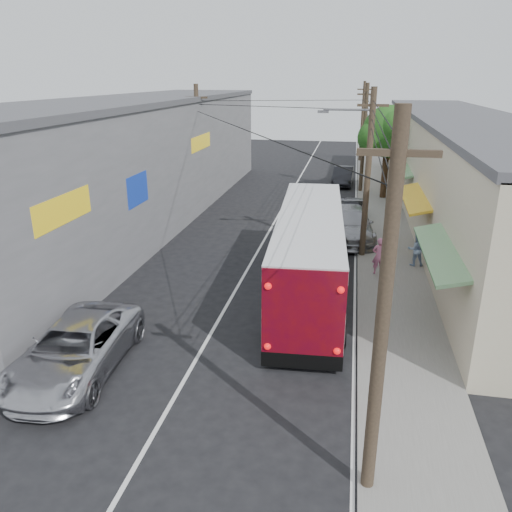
{
  "coord_description": "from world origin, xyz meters",
  "views": [
    {
      "loc": [
        4.44,
        -10.79,
        8.41
      ],
      "look_at": [
        0.86,
        7.89,
        1.55
      ],
      "focal_mm": 35.0,
      "sensor_mm": 36.0,
      "label": 1
    }
  ],
  "objects_px": {
    "coach_bus": "(309,253)",
    "pedestrian_far": "(416,249)",
    "parked_suv": "(350,224)",
    "parked_car_mid": "(352,209)",
    "parked_car_far": "(343,176)",
    "jeepney": "(76,349)",
    "pedestrian_near": "(379,256)"
  },
  "relations": [
    {
      "from": "parked_car_mid",
      "to": "parked_suv",
      "type": "bearing_deg",
      "value": -87.32
    },
    {
      "from": "parked_car_far",
      "to": "pedestrian_near",
      "type": "height_order",
      "value": "pedestrian_near"
    },
    {
      "from": "coach_bus",
      "to": "pedestrian_far",
      "type": "xyz_separation_m",
      "value": [
        4.61,
        3.88,
        -0.86
      ]
    },
    {
      "from": "parked_suv",
      "to": "pedestrian_far",
      "type": "distance_m",
      "value": 4.95
    },
    {
      "from": "coach_bus",
      "to": "pedestrian_far",
      "type": "distance_m",
      "value": 6.08
    },
    {
      "from": "pedestrian_near",
      "to": "pedestrian_far",
      "type": "xyz_separation_m",
      "value": [
        1.72,
        1.39,
        -0.05
      ]
    },
    {
      "from": "parked_car_mid",
      "to": "parked_car_far",
      "type": "xyz_separation_m",
      "value": [
        -0.8,
        10.46,
        0.09
      ]
    },
    {
      "from": "coach_bus",
      "to": "parked_car_far",
      "type": "bearing_deg",
      "value": 84.6
    },
    {
      "from": "jeepney",
      "to": "parked_car_mid",
      "type": "bearing_deg",
      "value": 63.92
    },
    {
      "from": "parked_suv",
      "to": "parked_car_mid",
      "type": "relative_size",
      "value": 1.52
    },
    {
      "from": "pedestrian_near",
      "to": "pedestrian_far",
      "type": "bearing_deg",
      "value": -147.4
    },
    {
      "from": "parked_suv",
      "to": "parked_car_mid",
      "type": "distance_m",
      "value": 4.16
    },
    {
      "from": "jeepney",
      "to": "pedestrian_near",
      "type": "relative_size",
      "value": 3.37
    },
    {
      "from": "parked_suv",
      "to": "parked_car_far",
      "type": "xyz_separation_m",
      "value": [
        -0.74,
        14.61,
        -0.11
      ]
    },
    {
      "from": "pedestrian_near",
      "to": "pedestrian_far",
      "type": "relative_size",
      "value": 1.06
    },
    {
      "from": "coach_bus",
      "to": "parked_car_far",
      "type": "xyz_separation_m",
      "value": [
        0.81,
        22.38,
        -1.03
      ]
    },
    {
      "from": "coach_bus",
      "to": "parked_suv",
      "type": "bearing_deg",
      "value": 75.41
    },
    {
      "from": "coach_bus",
      "to": "jeepney",
      "type": "bearing_deg",
      "value": -135.01
    },
    {
      "from": "jeepney",
      "to": "parked_car_far",
      "type": "relative_size",
      "value": 1.26
    },
    {
      "from": "coach_bus",
      "to": "parked_car_mid",
      "type": "height_order",
      "value": "coach_bus"
    },
    {
      "from": "coach_bus",
      "to": "parked_car_mid",
      "type": "relative_size",
      "value": 3.15
    },
    {
      "from": "jeepney",
      "to": "pedestrian_near",
      "type": "distance_m",
      "value": 13.26
    },
    {
      "from": "parked_car_far",
      "to": "parked_suv",
      "type": "bearing_deg",
      "value": -84.65
    },
    {
      "from": "jeepney",
      "to": "pedestrian_near",
      "type": "xyz_separation_m",
      "value": [
        9.18,
        9.57,
        0.17
      ]
    },
    {
      "from": "parked_car_mid",
      "to": "pedestrian_far",
      "type": "height_order",
      "value": "pedestrian_far"
    },
    {
      "from": "parked_car_mid",
      "to": "parked_car_far",
      "type": "relative_size",
      "value": 0.85
    },
    {
      "from": "parked_suv",
      "to": "pedestrian_far",
      "type": "xyz_separation_m",
      "value": [
        3.06,
        -3.89,
        0.07
      ]
    },
    {
      "from": "parked_car_mid",
      "to": "pedestrian_far",
      "type": "distance_m",
      "value": 8.59
    },
    {
      "from": "jeepney",
      "to": "parked_car_mid",
      "type": "relative_size",
      "value": 1.48
    },
    {
      "from": "parked_car_far",
      "to": "coach_bus",
      "type": "bearing_deg",
      "value": -89.61
    },
    {
      "from": "parked_suv",
      "to": "parked_car_far",
      "type": "relative_size",
      "value": 1.3
    },
    {
      "from": "parked_suv",
      "to": "parked_car_mid",
      "type": "bearing_deg",
      "value": 82.93
    }
  ]
}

